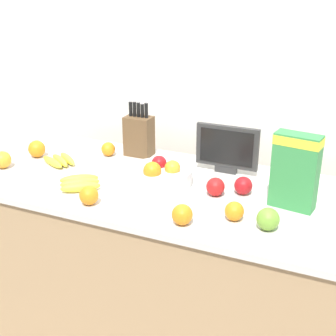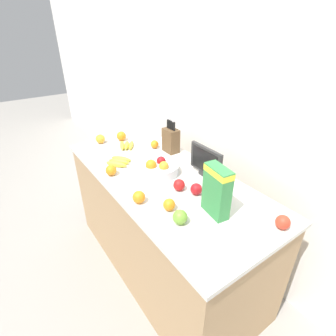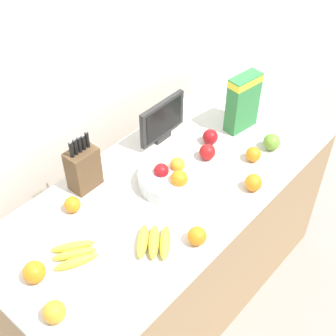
# 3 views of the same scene
# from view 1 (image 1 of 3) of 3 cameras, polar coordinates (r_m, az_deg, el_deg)

# --- Properties ---
(wall_back) EXTENTS (9.00, 0.06, 2.60)m
(wall_back) POSITION_cam_1_polar(r_m,az_deg,el_deg) (2.50, 5.88, 11.19)
(wall_back) COLOR silver
(wall_back) RESTS_ON ground_plane
(counter) EXTENTS (1.82, 0.79, 0.92)m
(counter) POSITION_cam_1_polar(r_m,az_deg,el_deg) (2.29, 0.04, -12.64)
(counter) COLOR tan
(counter) RESTS_ON ground_plane
(knife_block) EXTENTS (0.14, 0.09, 0.32)m
(knife_block) POSITION_cam_1_polar(r_m,az_deg,el_deg) (2.38, -3.56, 4.04)
(knife_block) COLOR brown
(knife_block) RESTS_ON counter
(small_monitor) EXTENTS (0.29, 0.03, 0.23)m
(small_monitor) POSITION_cam_1_polar(r_m,az_deg,el_deg) (2.17, 7.20, 2.45)
(small_monitor) COLOR #2D2D2D
(small_monitor) RESTS_ON counter
(cereal_box) EXTENTS (0.19, 0.10, 0.30)m
(cereal_box) POSITION_cam_1_polar(r_m,az_deg,el_deg) (1.87, 15.27, -0.03)
(cereal_box) COLOR #338442
(cereal_box) RESTS_ON counter
(fruit_bowl) EXTENTS (0.28, 0.28, 0.12)m
(fruit_bowl) POSITION_cam_1_polar(r_m,az_deg,el_deg) (2.05, -0.94, -0.84)
(fruit_bowl) COLOR silver
(fruit_bowl) RESTS_ON counter
(banana_bunch_left) EXTENTS (0.22, 0.21, 0.04)m
(banana_bunch_left) POSITION_cam_1_polar(r_m,az_deg,el_deg) (2.06, -10.70, -1.81)
(banana_bunch_left) COLOR yellow
(banana_bunch_left) RESTS_ON counter
(banana_bunch_right) EXTENTS (0.21, 0.19, 0.04)m
(banana_bunch_right) POSITION_cam_1_polar(r_m,az_deg,el_deg) (2.35, -13.03, 0.92)
(banana_bunch_right) COLOR yellow
(banana_bunch_right) RESTS_ON counter
(apple_rear) EXTENTS (0.08, 0.08, 0.08)m
(apple_rear) POSITION_cam_1_polar(r_m,az_deg,el_deg) (1.96, 5.80, -2.30)
(apple_rear) COLOR red
(apple_rear) RESTS_ON counter
(apple_rightmost) EXTENTS (0.08, 0.08, 0.08)m
(apple_rightmost) POSITION_cam_1_polar(r_m,az_deg,el_deg) (1.73, 12.09, -6.11)
(apple_rightmost) COLOR #6B9E33
(apple_rightmost) RESTS_ON counter
(apple_leftmost) EXTENTS (0.08, 0.08, 0.08)m
(apple_leftmost) POSITION_cam_1_polar(r_m,az_deg,el_deg) (1.99, 9.16, -2.13)
(apple_leftmost) COLOR #A31419
(apple_leftmost) RESTS_ON counter
(orange_front_right) EXTENTS (0.09, 0.09, 0.09)m
(orange_front_right) POSITION_cam_1_polar(r_m,az_deg,el_deg) (2.46, -15.70, 2.26)
(orange_front_right) COLOR orange
(orange_front_right) RESTS_ON counter
(orange_front_left) EXTENTS (0.07, 0.07, 0.07)m
(orange_front_left) POSITION_cam_1_polar(r_m,az_deg,el_deg) (2.41, -7.30, 2.31)
(orange_front_left) COLOR orange
(orange_front_left) RESTS_ON counter
(orange_near_bowl) EXTENTS (0.07, 0.07, 0.07)m
(orange_near_bowl) POSITION_cam_1_polar(r_m,az_deg,el_deg) (1.78, 8.08, -5.23)
(orange_near_bowl) COLOR orange
(orange_near_bowl) RESTS_ON counter
(orange_mid_right) EXTENTS (0.08, 0.08, 0.08)m
(orange_mid_right) POSITION_cam_1_polar(r_m,az_deg,el_deg) (1.73, 1.74, -5.70)
(orange_mid_right) COLOR orange
(orange_mid_right) RESTS_ON counter
(orange_front_center) EXTENTS (0.08, 0.08, 0.08)m
(orange_front_center) POSITION_cam_1_polar(r_m,az_deg,el_deg) (2.37, -19.52, 0.95)
(orange_front_center) COLOR orange
(orange_front_center) RESTS_ON counter
(orange_mid_left) EXTENTS (0.08, 0.08, 0.08)m
(orange_mid_left) POSITION_cam_1_polar(r_m,az_deg,el_deg) (1.90, -9.62, -3.31)
(orange_mid_left) COLOR orange
(orange_mid_left) RESTS_ON counter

